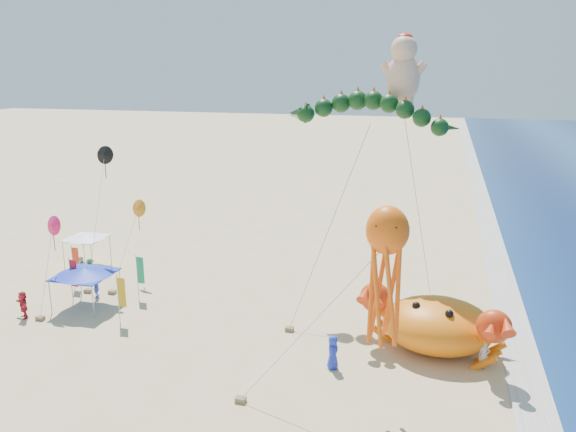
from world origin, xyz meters
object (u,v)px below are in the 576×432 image
object	(u,v)px
dragon_kite	(368,116)
cherub_kite	(403,70)
canopy_blue	(85,272)
canopy_white	(86,236)
octopus_kite	(385,265)
crab_inflatable	(438,324)

from	to	relation	value
dragon_kite	cherub_kite	world-z (taller)	cherub_kite
canopy_blue	canopy_white	world-z (taller)	same
cherub_kite	octopus_kite	xyz separation A→B (m)	(0.68, -13.90, -8.18)
octopus_kite	canopy_white	xyz separation A→B (m)	(-25.06, 13.86, -4.72)
dragon_kite	canopy_white	distance (m)	24.60
dragon_kite	cherub_kite	bearing A→B (deg)	31.26
cherub_kite	canopy_white	world-z (taller)	cherub_kite
crab_inflatable	canopy_blue	size ratio (longest dim) A/B	2.23
crab_inflatable	cherub_kite	world-z (taller)	cherub_kite
crab_inflatable	dragon_kite	size ratio (longest dim) A/B	0.61
cherub_kite	crab_inflatable	bearing A→B (deg)	-66.58
octopus_kite	canopy_white	distance (m)	29.03
octopus_kite	canopy_blue	distance (m)	21.79
crab_inflatable	dragon_kite	distance (m)	13.45
canopy_blue	octopus_kite	bearing A→B (deg)	-18.33
crab_inflatable	cherub_kite	distance (m)	15.82
octopus_kite	dragon_kite	bearing A→B (deg)	101.74
dragon_kite	cherub_kite	size ratio (longest dim) A/B	0.78
canopy_blue	canopy_white	size ratio (longest dim) A/B	1.22
cherub_kite	canopy_blue	bearing A→B (deg)	-159.72
octopus_kite	crab_inflatable	bearing A→B (deg)	69.86
crab_inflatable	cherub_kite	xyz separation A→B (m)	(-3.13, 7.23, 13.73)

